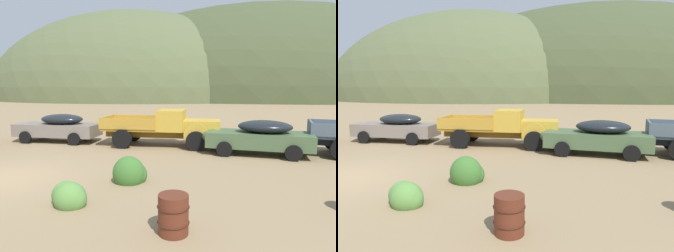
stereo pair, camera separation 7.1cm
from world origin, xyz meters
The scene contains 9 objects.
ground_plane centered at (0.00, 0.00, 0.00)m, with size 300.00×300.00×0.00m, color #937A56.
hill_distant centered at (-21.38, 73.91, 0.00)m, with size 83.16×58.80×49.08m, color #56603D.
hill_center centered at (14.54, 84.49, 0.00)m, with size 118.25×69.13×54.23m, color #424C2D.
car_primer_gray centered at (-2.29, 6.45, 0.82)m, with size 4.94×2.00×1.57m.
truck_faded_yellow centered at (4.30, 6.50, 0.99)m, with size 6.13×2.52×1.89m.
car_weathered_green centered at (8.46, 5.41, 0.82)m, with size 4.95×2.37×1.57m.
oil_drum_by_truck centered at (6.14, -2.52, 0.41)m, with size 0.67×0.67×0.83m.
bush_front_left centered at (3.27, -1.62, 0.21)m, with size 1.03×0.90×0.80m.
bush_back_edge centered at (4.19, 0.48, 0.27)m, with size 1.08×1.02×1.09m.
Camera 1 is at (7.16, -8.03, 2.96)m, focal length 30.72 mm.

